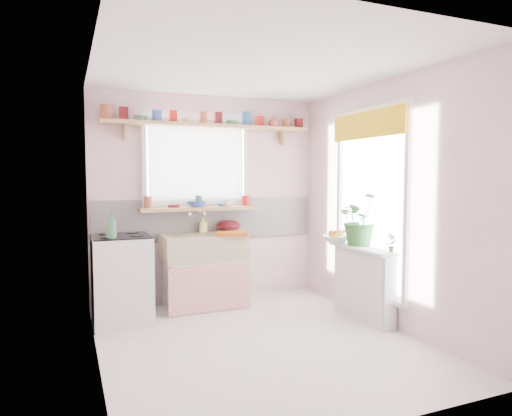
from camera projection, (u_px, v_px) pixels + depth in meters
name	position (u px, v px, depth m)	size (l,w,h in m)	color
room	(283.00, 190.00, 5.16)	(3.20, 3.20, 3.20)	white
sink_unit	(204.00, 270.00, 5.32)	(0.95, 0.65, 1.11)	white
cooker	(122.00, 279.00, 4.73)	(0.58, 0.58, 0.93)	white
radiator_ledge	(363.00, 282.00, 4.87)	(0.22, 0.95, 0.78)	white
windowsill	(199.00, 208.00, 5.44)	(1.40, 0.22, 0.04)	tan
pine_shelf	(211.00, 126.00, 5.42)	(2.52, 0.24, 0.04)	tan
shelf_crockery	(211.00, 120.00, 5.41)	(2.47, 0.11, 0.12)	#A55133
sill_crockery	(199.00, 202.00, 5.43)	(1.35, 0.11, 0.12)	#A55133
dish_tray	(232.00, 234.00, 5.22)	(0.36, 0.27, 0.04)	#D66313
colander	(229.00, 225.00, 5.60)	(0.30, 0.30, 0.14)	#550E19
jade_plant	(361.00, 219.00, 4.93)	(0.51, 0.44, 0.57)	#2F6729
fruit_bowl	(336.00, 239.00, 5.17)	(0.31, 0.31, 0.08)	white
herb_pot	(391.00, 242.00, 4.48)	(0.10, 0.07, 0.20)	#3A6E2C
soap_bottle_sink	(203.00, 225.00, 5.49)	(0.08, 0.08, 0.18)	#E9F86E
sill_cup	(227.00, 203.00, 5.51)	(0.11, 0.11, 0.09)	beige
sill_bowl	(197.00, 204.00, 5.36)	(0.22, 0.22, 0.07)	#354AAC
shelf_vase	(273.00, 121.00, 5.66)	(0.13, 0.13, 0.13)	#B14236
cooker_bottle	(111.00, 225.00, 4.44)	(0.10, 0.10, 0.26)	#3D7B4D
fruit	(336.00, 233.00, 5.18)	(0.20, 0.14, 0.10)	orange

